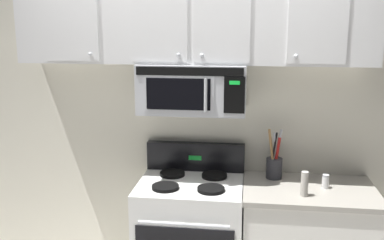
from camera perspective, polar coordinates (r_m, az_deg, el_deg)
name	(u,v)px	position (r m, az deg, el deg)	size (l,w,h in m)	color
back_wall	(197,112)	(3.52, 0.64, 1.05)	(5.20, 0.10, 2.70)	silver
stove_range	(191,237)	(3.47, -0.15, -14.61)	(0.76, 0.69, 1.12)	white
over_range_microwave	(193,88)	(3.24, 0.11, 4.08)	(0.76, 0.43, 0.35)	#B7BABF
upper_cabinets	(194,24)	(3.23, 0.20, 12.07)	(2.50, 0.36, 0.55)	silver
utensil_crock_charcoal	(274,165)	(3.41, 10.37, -5.63)	(0.12, 0.12, 0.37)	#2D2D33
salt_shaker	(325,181)	(3.31, 16.54, -7.47)	(0.05, 0.05, 0.10)	white
pepper_mill	(304,184)	(3.12, 14.05, -7.85)	(0.05, 0.05, 0.17)	#B7B2A8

